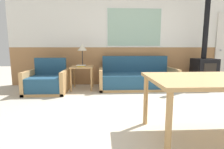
{
  "coord_description": "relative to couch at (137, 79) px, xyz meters",
  "views": [
    {
      "loc": [
        -1.0,
        -2.45,
        1.05
      ],
      "look_at": [
        -0.82,
        1.02,
        0.53
      ],
      "focal_mm": 28.0,
      "sensor_mm": 36.0,
      "label": 1
    }
  ],
  "objects": [
    {
      "name": "armchair",
      "position": [
        -2.22,
        -0.32,
        -0.0
      ],
      "size": [
        0.93,
        0.81,
        0.81
      ],
      "rotation": [
        0.0,
        0.0,
        0.18
      ],
      "color": "tan",
      "rests_on": "ground_plane"
    },
    {
      "name": "couch",
      "position": [
        0.0,
        0.0,
        0.0
      ],
      "size": [
        1.97,
        0.86,
        0.84
      ],
      "color": "tan",
      "rests_on": "ground_plane"
    },
    {
      "name": "table_lamp",
      "position": [
        -1.42,
        0.08,
        0.79
      ],
      "size": [
        0.24,
        0.24,
        0.56
      ],
      "color": "#262628",
      "rests_on": "side_table"
    },
    {
      "name": "side_table",
      "position": [
        -1.43,
        -0.02,
        0.25
      ],
      "size": [
        0.55,
        0.55,
        0.59
      ],
      "color": "tan",
      "rests_on": "ground_plane"
    },
    {
      "name": "wall_back",
      "position": [
        0.1,
        0.59,
        1.12
      ],
      "size": [
        7.2,
        0.09,
        2.7
      ],
      "color": "#AD7A4C",
      "rests_on": "ground_plane"
    },
    {
      "name": "wood_stove",
      "position": [
        1.78,
        -0.02,
        0.32
      ],
      "size": [
        0.52,
        0.54,
        2.31
      ],
      "color": "black",
      "rests_on": "ground_plane"
    },
    {
      "name": "ground_plane",
      "position": [
        0.1,
        -2.04,
        -0.25
      ],
      "size": [
        16.0,
        16.0,
        0.0
      ],
      "primitive_type": "plane",
      "color": "beige"
    },
    {
      "name": "book_stack",
      "position": [
        -1.44,
        -0.12,
        0.37
      ],
      "size": [
        0.23,
        0.17,
        0.04
      ],
      "color": "gold",
      "rests_on": "side_table"
    }
  ]
}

